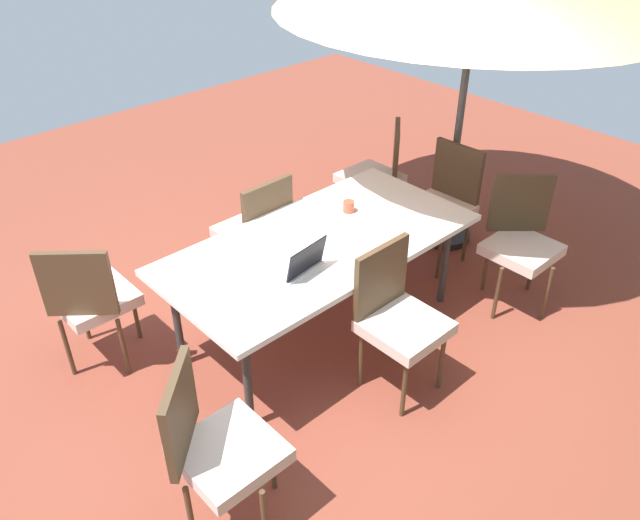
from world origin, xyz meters
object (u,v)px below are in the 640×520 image
(dining_table, at_px, (320,247))
(chair_southeast, at_px, (90,296))
(cup, at_px, (349,206))
(chair_northwest, at_px, (521,238))
(chair_west, at_px, (444,200))
(chair_north, at_px, (397,315))
(chair_south, at_px, (257,228))
(laptop, at_px, (298,264))
(chair_southwest, at_px, (377,172))
(chair_northeast, at_px, (215,444))

(dining_table, distance_m, chair_southeast, 1.50)
(cup, bearing_deg, chair_northwest, 136.55)
(chair_west, bearing_deg, chair_northwest, -5.44)
(chair_west, xyz_separation_m, chair_north, (1.38, 0.72, 0.00))
(chair_south, height_order, laptop, chair_south)
(chair_southwest, bearing_deg, chair_south, -39.37)
(chair_southwest, bearing_deg, chair_northwest, 48.13)
(chair_northwest, bearing_deg, chair_southwest, 131.53)
(dining_table, height_order, chair_northwest, chair_northwest)
(chair_north, bearing_deg, chair_south, 89.61)
(chair_west, height_order, laptop, chair_west)
(chair_southwest, bearing_deg, dining_table, -12.68)
(chair_north, bearing_deg, chair_northeast, -177.68)
(dining_table, distance_m, chair_west, 1.39)
(chair_northwest, bearing_deg, cup, 179.13)
(chair_northwest, relative_size, chair_west, 1.00)
(dining_table, xyz_separation_m, cup, (-0.41, -0.15, 0.09))
(laptop, distance_m, cup, 0.81)
(chair_northwest, bearing_deg, dining_table, -165.79)
(dining_table, xyz_separation_m, chair_southwest, (-1.36, -0.73, -0.16))
(chair_northwest, bearing_deg, chair_northeast, -136.59)
(dining_table, distance_m, chair_south, 0.71)
(chair_south, height_order, chair_north, same)
(chair_south, distance_m, laptop, 0.95)
(dining_table, xyz_separation_m, chair_west, (-1.38, -0.02, -0.16))
(chair_southwest, distance_m, chair_south, 1.36)
(chair_west, bearing_deg, cup, -99.20)
(chair_west, bearing_deg, chair_southwest, -179.81)
(chair_northwest, height_order, chair_west, same)
(laptop, bearing_deg, chair_west, 178.77)
(chair_southwest, distance_m, chair_north, 1.97)
(chair_northwest, distance_m, chair_southwest, 1.44)
(chair_southwest, relative_size, chair_northeast, 1.00)
(chair_north, distance_m, cup, 0.98)
(chair_southeast, xyz_separation_m, chair_west, (-2.67, 0.73, 0.00))
(chair_southwest, relative_size, chair_southeast, 1.00)
(chair_southwest, height_order, cup, chair_southwest)
(chair_northwest, height_order, chair_south, same)
(chair_southwest, relative_size, chair_south, 1.00)
(chair_southeast, bearing_deg, chair_north, 172.52)
(chair_northeast, xyz_separation_m, chair_west, (-2.77, -0.78, 0.00))
(cup, bearing_deg, chair_southwest, -148.52)
(chair_west, bearing_deg, chair_south, -117.56)
(chair_northwest, height_order, laptop, chair_northwest)
(chair_southeast, distance_m, chair_north, 1.94)
(chair_northeast, height_order, cup, chair_northeast)
(chair_southeast, xyz_separation_m, cup, (-1.71, 0.60, 0.25))
(chair_northeast, relative_size, chair_southeast, 1.00)
(chair_west, bearing_deg, laptop, -85.63)
(chair_southwest, relative_size, chair_west, 1.00)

